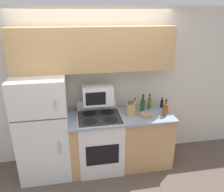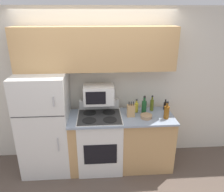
{
  "view_description": "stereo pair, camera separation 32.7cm",
  "coord_description": "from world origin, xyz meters",
  "px_view_note": "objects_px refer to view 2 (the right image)",
  "views": [
    {
      "loc": [
        -0.31,
        -2.73,
        2.46
      ],
      "look_at": [
        0.23,
        0.28,
        1.28
      ],
      "focal_mm": 35.0,
      "sensor_mm": 36.0,
      "label": 1
    },
    {
      "loc": [
        0.02,
        -2.77,
        2.46
      ],
      "look_at": [
        0.23,
        0.28,
        1.28
      ],
      "focal_mm": 35.0,
      "sensor_mm": 36.0,
      "label": 2
    }
  ],
  "objects_px": {
    "microwave": "(99,94)",
    "bottle_olive_oil": "(152,105)",
    "knife_block": "(131,111)",
    "bottle_soy_sauce": "(165,106)",
    "stove": "(100,141)",
    "bottle_whiskey": "(167,112)",
    "bowl": "(146,116)",
    "bottle_wine_green": "(144,107)",
    "refrigerator": "(45,124)",
    "bottle_cooking_spray": "(136,107)"
  },
  "relations": [
    {
      "from": "microwave",
      "to": "knife_block",
      "type": "distance_m",
      "value": 0.56
    },
    {
      "from": "stove",
      "to": "bottle_soy_sauce",
      "type": "distance_m",
      "value": 1.23
    },
    {
      "from": "bowl",
      "to": "microwave",
      "type": "bearing_deg",
      "value": 161.61
    },
    {
      "from": "bowl",
      "to": "bottle_olive_oil",
      "type": "xyz_separation_m",
      "value": [
        0.15,
        0.28,
        0.07
      ]
    },
    {
      "from": "bottle_wine_green",
      "to": "bottle_cooking_spray",
      "type": "distance_m",
      "value": 0.13
    },
    {
      "from": "knife_block",
      "to": "bottle_olive_oil",
      "type": "bearing_deg",
      "value": 27.6
    },
    {
      "from": "stove",
      "to": "bottle_wine_green",
      "type": "bearing_deg",
      "value": 5.59
    },
    {
      "from": "knife_block",
      "to": "bottle_soy_sauce",
      "type": "relative_size",
      "value": 1.38
    },
    {
      "from": "bottle_olive_oil",
      "to": "bottle_soy_sauce",
      "type": "relative_size",
      "value": 1.44
    },
    {
      "from": "bowl",
      "to": "bottle_cooking_spray",
      "type": "height_order",
      "value": "bottle_cooking_spray"
    },
    {
      "from": "bowl",
      "to": "bottle_wine_green",
      "type": "distance_m",
      "value": 0.19
    },
    {
      "from": "bowl",
      "to": "bottle_cooking_spray",
      "type": "bearing_deg",
      "value": 116.38
    },
    {
      "from": "bottle_wine_green",
      "to": "bottle_cooking_spray",
      "type": "bearing_deg",
      "value": 148.48
    },
    {
      "from": "bottle_whiskey",
      "to": "stove",
      "type": "bearing_deg",
      "value": 173.22
    },
    {
      "from": "stove",
      "to": "microwave",
      "type": "relative_size",
      "value": 2.33
    },
    {
      "from": "stove",
      "to": "bottle_cooking_spray",
      "type": "height_order",
      "value": "bottle_cooking_spray"
    },
    {
      "from": "bowl",
      "to": "bottle_whiskey",
      "type": "relative_size",
      "value": 0.66
    },
    {
      "from": "refrigerator",
      "to": "knife_block",
      "type": "relative_size",
      "value": 6.5
    },
    {
      "from": "refrigerator",
      "to": "knife_block",
      "type": "xyz_separation_m",
      "value": [
        1.34,
        -0.06,
        0.21
      ]
    },
    {
      "from": "microwave",
      "to": "bottle_soy_sauce",
      "type": "xyz_separation_m",
      "value": [
        1.1,
        0.05,
        -0.25
      ]
    },
    {
      "from": "refrigerator",
      "to": "bottle_cooking_spray",
      "type": "distance_m",
      "value": 1.47
    },
    {
      "from": "bottle_soy_sauce",
      "to": "bottle_wine_green",
      "type": "bearing_deg",
      "value": -161.77
    },
    {
      "from": "knife_block",
      "to": "bottle_soy_sauce",
      "type": "xyz_separation_m",
      "value": [
        0.61,
        0.21,
        -0.03
      ]
    },
    {
      "from": "stove",
      "to": "bowl",
      "type": "bearing_deg",
      "value": -7.52
    },
    {
      "from": "refrigerator",
      "to": "bowl",
      "type": "distance_m",
      "value": 1.59
    },
    {
      "from": "bottle_soy_sauce",
      "to": "bowl",
      "type": "bearing_deg",
      "value": -142.49
    },
    {
      "from": "bottle_cooking_spray",
      "to": "knife_block",
      "type": "bearing_deg",
      "value": -126.22
    },
    {
      "from": "refrigerator",
      "to": "bottle_olive_oil",
      "type": "height_order",
      "value": "refrigerator"
    },
    {
      "from": "refrigerator",
      "to": "bottle_wine_green",
      "type": "distance_m",
      "value": 1.59
    },
    {
      "from": "refrigerator",
      "to": "bottle_cooking_spray",
      "type": "height_order",
      "value": "refrigerator"
    },
    {
      "from": "bottle_olive_oil",
      "to": "bottle_cooking_spray",
      "type": "relative_size",
      "value": 1.18
    },
    {
      "from": "knife_block",
      "to": "bottle_soy_sauce",
      "type": "bearing_deg",
      "value": 19.28
    },
    {
      "from": "refrigerator",
      "to": "stove",
      "type": "distance_m",
      "value": 0.92
    },
    {
      "from": "microwave",
      "to": "knife_block",
      "type": "relative_size",
      "value": 1.89
    },
    {
      "from": "stove",
      "to": "bottle_whiskey",
      "type": "height_order",
      "value": "bottle_whiskey"
    },
    {
      "from": "stove",
      "to": "bottle_olive_oil",
      "type": "height_order",
      "value": "bottle_olive_oil"
    },
    {
      "from": "microwave",
      "to": "bottle_whiskey",
      "type": "relative_size",
      "value": 1.68
    },
    {
      "from": "microwave",
      "to": "bottle_wine_green",
      "type": "xyz_separation_m",
      "value": [
        0.72,
        -0.07,
        -0.2
      ]
    },
    {
      "from": "bottle_olive_oil",
      "to": "bottle_wine_green",
      "type": "height_order",
      "value": "bottle_wine_green"
    },
    {
      "from": "stove",
      "to": "knife_block",
      "type": "distance_m",
      "value": 0.73
    },
    {
      "from": "knife_block",
      "to": "bottle_whiskey",
      "type": "xyz_separation_m",
      "value": [
        0.53,
        -0.11,
        0.01
      ]
    },
    {
      "from": "bottle_wine_green",
      "to": "bottle_whiskey",
      "type": "xyz_separation_m",
      "value": [
        0.31,
        -0.19,
        -0.01
      ]
    },
    {
      "from": "stove",
      "to": "microwave",
      "type": "height_order",
      "value": "microwave"
    },
    {
      "from": "bowl",
      "to": "bottle_wine_green",
      "type": "xyz_separation_m",
      "value": [
        -0.0,
        0.16,
        0.09
      ]
    },
    {
      "from": "bottle_olive_oil",
      "to": "stove",
      "type": "bearing_deg",
      "value": -168.18
    },
    {
      "from": "knife_block",
      "to": "bottle_wine_green",
      "type": "height_order",
      "value": "bottle_wine_green"
    },
    {
      "from": "stove",
      "to": "bottle_wine_green",
      "type": "xyz_separation_m",
      "value": [
        0.71,
        0.07,
        0.56
      ]
    },
    {
      "from": "knife_block",
      "to": "bottle_olive_oil",
      "type": "distance_m",
      "value": 0.43
    },
    {
      "from": "bottle_wine_green",
      "to": "bowl",
      "type": "bearing_deg",
      "value": -88.4
    },
    {
      "from": "microwave",
      "to": "bottle_olive_oil",
      "type": "xyz_separation_m",
      "value": [
        0.87,
        0.04,
        -0.22
      ]
    }
  ]
}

